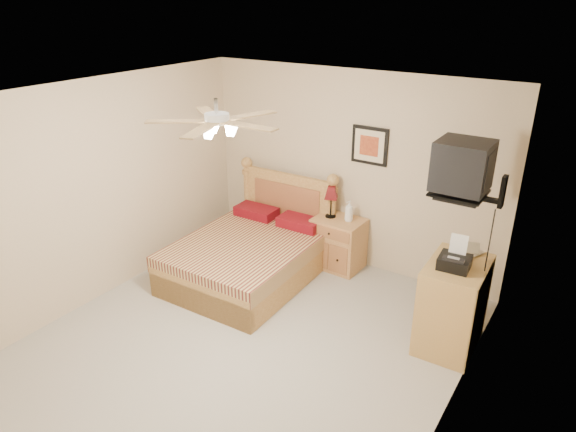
{
  "coord_description": "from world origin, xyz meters",
  "views": [
    {
      "loc": [
        2.72,
        -3.31,
        3.31
      ],
      "look_at": [
        -0.03,
        0.9,
        1.11
      ],
      "focal_mm": 32.0,
      "sensor_mm": 36.0,
      "label": 1
    }
  ],
  "objects": [
    {
      "name": "magazine_lower",
      "position": [
        1.65,
        1.49,
        0.94
      ],
      "size": [
        0.29,
        0.32,
        0.02
      ],
      "primitive_type": "imported",
      "rotation": [
        0.0,
        0.0,
        -0.41
      ],
      "color": "#B3A690",
      "rests_on": "dresser"
    },
    {
      "name": "magazine_upper",
      "position": [
        1.66,
        1.51,
        0.96
      ],
      "size": [
        0.23,
        0.28,
        0.02
      ],
      "primitive_type": "imported",
      "rotation": [
        0.0,
        0.0,
        0.24
      ],
      "color": "gray",
      "rests_on": "magazine_lower"
    },
    {
      "name": "ceiling_fan",
      "position": [
        0.0,
        -0.2,
        2.36
      ],
      "size": [
        1.14,
        1.14,
        0.28
      ],
      "primitive_type": null,
      "color": "white",
      "rests_on": "ceiling"
    },
    {
      "name": "fax_machine",
      "position": [
        1.71,
        1.1,
        1.07
      ],
      "size": [
        0.31,
        0.32,
        0.3
      ],
      "primitive_type": null,
      "rotation": [
        0.0,
        0.0,
        0.08
      ],
      "color": "black",
      "rests_on": "dresser"
    },
    {
      "name": "lotion_bottle",
      "position": [
        0.14,
        2.03,
        0.81
      ],
      "size": [
        0.13,
        0.13,
        0.27
      ],
      "primitive_type": "imported",
      "rotation": [
        0.0,
        0.0,
        -0.34
      ],
      "color": "white",
      "rests_on": "nightstand"
    },
    {
      "name": "bed",
      "position": [
        -0.78,
        1.12,
        0.61
      ],
      "size": [
        1.49,
        1.93,
        1.23
      ],
      "primitive_type": null,
      "rotation": [
        0.0,
        0.0,
        0.02
      ],
      "color": "#9F6731",
      "rests_on": "ground"
    },
    {
      "name": "ceiling",
      "position": [
        0.0,
        0.0,
        2.5
      ],
      "size": [
        4.0,
        4.5,
        0.04
      ],
      "primitive_type": "cube",
      "color": "white",
      "rests_on": "ground"
    },
    {
      "name": "framed_picture",
      "position": [
        0.27,
        2.23,
        1.62
      ],
      "size": [
        0.46,
        0.04,
        0.46
      ],
      "primitive_type": "cube",
      "color": "black",
      "rests_on": "wall_back"
    },
    {
      "name": "wall_back",
      "position": [
        0.0,
        2.25,
        1.25
      ],
      "size": [
        4.0,
        0.04,
        2.5
      ],
      "primitive_type": "cube",
      "color": "beige",
      "rests_on": "ground"
    },
    {
      "name": "table_lamp",
      "position": [
        -0.12,
        2.02,
        0.88
      ],
      "size": [
        0.29,
        0.29,
        0.41
      ],
      "primitive_type": null,
      "rotation": [
        0.0,
        0.0,
        -0.42
      ],
      "color": "#580C0F",
      "rests_on": "nightstand"
    },
    {
      "name": "wall_left",
      "position": [
        -2.0,
        0.0,
        1.25
      ],
      "size": [
        0.04,
        4.5,
        2.5
      ],
      "primitive_type": "cube",
      "color": "beige",
      "rests_on": "ground"
    },
    {
      "name": "wall_tv",
      "position": [
        1.75,
        1.34,
        1.81
      ],
      "size": [
        0.56,
        0.46,
        0.58
      ],
      "primitive_type": null,
      "color": "black",
      "rests_on": "wall_right"
    },
    {
      "name": "nightstand",
      "position": [
        0.02,
        2.0,
        0.34
      ],
      "size": [
        0.63,
        0.48,
        0.67
      ],
      "primitive_type": "cube",
      "rotation": [
        0.0,
        0.0,
        -0.03
      ],
      "color": "#A86438",
      "rests_on": "ground"
    },
    {
      "name": "dresser",
      "position": [
        1.73,
        1.19,
        0.46
      ],
      "size": [
        0.57,
        0.8,
        0.92
      ],
      "primitive_type": "cube",
      "rotation": [
        0.0,
        0.0,
        0.03
      ],
      "color": "#BF8D46",
      "rests_on": "ground"
    },
    {
      "name": "wall_right",
      "position": [
        2.0,
        0.0,
        1.25
      ],
      "size": [
        0.04,
        4.5,
        2.5
      ],
      "primitive_type": "cube",
      "color": "beige",
      "rests_on": "ground"
    },
    {
      "name": "floor",
      "position": [
        0.0,
        0.0,
        0.0
      ],
      "size": [
        4.5,
        4.5,
        0.0
      ],
      "primitive_type": "plane",
      "color": "#A59F95",
      "rests_on": "ground"
    }
  ]
}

